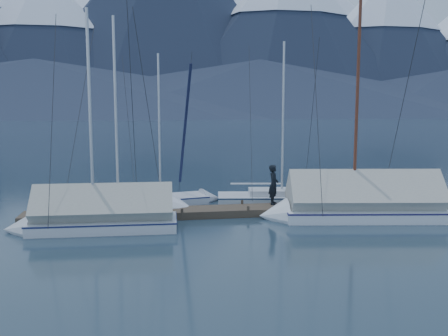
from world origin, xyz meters
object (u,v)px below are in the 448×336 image
at_px(sailboat_open_mid, 169,201).
at_px(sailboat_covered_near, 350,207).
at_px(sailboat_open_left, 129,207).
at_px(sailboat_open_right, 291,200).
at_px(sailboat_covered_far, 90,219).
at_px(person, 274,185).

xyz_separation_m(sailboat_open_mid, sailboat_covered_near, (7.86, -4.67, 0.39)).
bearing_deg(sailboat_covered_near, sailboat_open_left, 161.70).
bearing_deg(sailboat_open_right, sailboat_open_left, -176.08).
bearing_deg(sailboat_covered_near, sailboat_open_right, 111.92).
xyz_separation_m(sailboat_open_left, sailboat_covered_far, (-1.39, -3.51, 0.29)).
height_order(sailboat_covered_far, person, sailboat_covered_far).
relative_size(sailboat_open_left, sailboat_open_right, 1.11).
bearing_deg(sailboat_open_right, sailboat_covered_far, -157.20).
bearing_deg(sailboat_open_left, sailboat_open_mid, 35.17).
height_order(sailboat_open_right, sailboat_covered_far, sailboat_covered_far).
height_order(sailboat_open_left, person, sailboat_open_left).
bearing_deg(person, sailboat_open_left, 102.73).
xyz_separation_m(sailboat_open_mid, person, (4.89, -2.60, 1.14)).
distance_m(sailboat_open_left, sailboat_open_right, 8.33).
bearing_deg(sailboat_covered_far, sailboat_open_mid, 55.41).
bearing_deg(sailboat_open_mid, sailboat_covered_far, -124.59).
distance_m(sailboat_covered_far, person, 8.64).
bearing_deg(sailboat_open_mid, sailboat_covered_near, -30.71).
xyz_separation_m(sailboat_covered_near, sailboat_covered_far, (-11.25, -0.25, -0.06)).
distance_m(sailboat_open_left, sailboat_covered_far, 3.79).
bearing_deg(sailboat_open_right, sailboat_covered_near, -68.08).
distance_m(sailboat_covered_near, person, 3.70).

